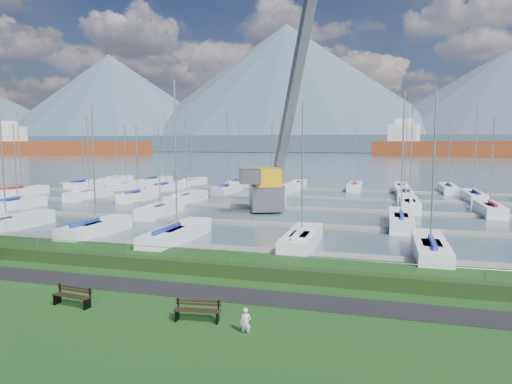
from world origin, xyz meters
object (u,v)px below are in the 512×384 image
(bench_left, at_px, (73,296))
(crane, at_px, (274,157))
(bench_right, at_px, (197,311))
(person, at_px, (246,319))

(bench_left, distance_m, crane, 30.94)
(bench_right, bearing_deg, bench_left, 171.34)
(person, bearing_deg, crane, 94.43)
(bench_left, distance_m, person, 7.80)
(bench_left, bearing_deg, person, 1.20)
(bench_right, height_order, crane, crane)
(bench_right, xyz_separation_m, person, (2.09, -0.54, 0.11))
(bench_left, bearing_deg, bench_right, 4.87)
(person, bearing_deg, bench_right, 158.38)
(bench_left, height_order, person, person)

